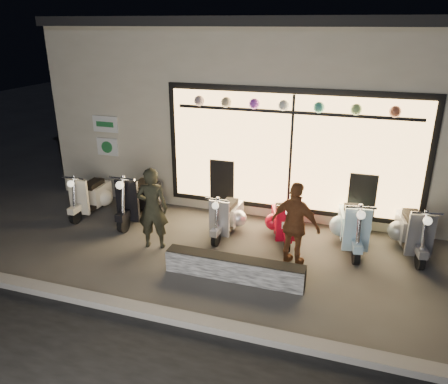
# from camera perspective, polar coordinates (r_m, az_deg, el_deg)

# --- Properties ---
(ground) EXTENTS (40.00, 40.00, 0.00)m
(ground) POSITION_cam_1_polar(r_m,az_deg,el_deg) (8.21, 0.23, -8.48)
(ground) COLOR #383533
(ground) RESTS_ON ground
(kerb) EXTENTS (40.00, 0.25, 0.12)m
(kerb) POSITION_cam_1_polar(r_m,az_deg,el_deg) (6.62, -5.29, -16.20)
(kerb) COLOR slate
(kerb) RESTS_ON ground
(shop_building) EXTENTS (10.20, 6.23, 4.20)m
(shop_building) POSITION_cam_1_polar(r_m,az_deg,el_deg) (12.13, 7.63, 11.74)
(shop_building) COLOR beige
(shop_building) RESTS_ON ground
(graffiti_barrier) EXTENTS (2.39, 0.28, 0.40)m
(graffiti_barrier) POSITION_cam_1_polar(r_m,az_deg,el_deg) (7.49, 1.34, -9.92)
(graffiti_barrier) COLOR black
(graffiti_barrier) RESTS_ON ground
(scooter_silver) EXTENTS (0.44, 1.29, 0.92)m
(scooter_silver) POSITION_cam_1_polar(r_m,az_deg,el_deg) (9.00, 0.51, -3.05)
(scooter_silver) COLOR black
(scooter_silver) RESTS_ON ground
(scooter_red) EXTENTS (0.66, 1.23, 0.88)m
(scooter_red) POSITION_cam_1_polar(r_m,az_deg,el_deg) (8.90, 7.68, -3.66)
(scooter_red) COLOR black
(scooter_red) RESTS_ON ground
(scooter_black) EXTENTS (0.51, 1.56, 1.13)m
(scooter_black) POSITION_cam_1_polar(r_m,az_deg,el_deg) (9.83, -10.76, -0.74)
(scooter_black) COLOR black
(scooter_black) RESTS_ON ground
(scooter_cream) EXTENTS (0.45, 1.38, 0.99)m
(scooter_cream) POSITION_cam_1_polar(r_m,az_deg,el_deg) (10.42, -16.75, -0.32)
(scooter_cream) COLOR black
(scooter_cream) RESTS_ON ground
(scooter_blue) EXTENTS (0.63, 1.48, 1.05)m
(scooter_blue) POSITION_cam_1_polar(r_m,az_deg,el_deg) (8.83, 16.38, -4.11)
(scooter_blue) COLOR black
(scooter_blue) RESTS_ON ground
(scooter_grey) EXTENTS (0.61, 1.43, 1.02)m
(scooter_grey) POSITION_cam_1_polar(r_m,az_deg,el_deg) (9.03, 23.31, -4.56)
(scooter_grey) COLOR black
(scooter_grey) RESTS_ON ground
(man) EXTENTS (0.66, 0.51, 1.61)m
(man) POSITION_cam_1_polar(r_m,az_deg,el_deg) (8.34, -9.33, -2.12)
(man) COLOR black
(man) RESTS_ON ground
(woman) EXTENTS (0.99, 0.64, 1.56)m
(woman) POSITION_cam_1_polar(r_m,az_deg,el_deg) (7.73, 9.31, -4.28)
(woman) COLOR brown
(woman) RESTS_ON ground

